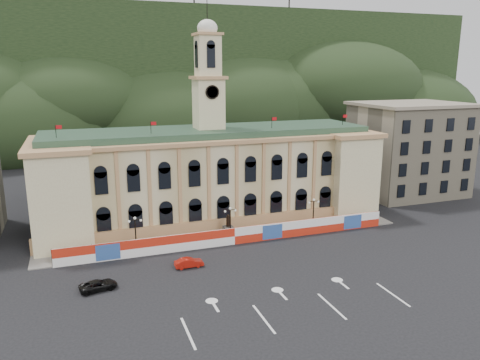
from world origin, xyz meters
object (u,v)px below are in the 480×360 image
object	(u,v)px
black_suv	(98,285)
red_sedan	(189,263)
lamp_center	(230,220)
statue	(228,230)

from	to	relation	value
black_suv	red_sedan	bearing A→B (deg)	-87.43
red_sedan	lamp_center	bearing A→B (deg)	-47.33
lamp_center	red_sedan	bearing A→B (deg)	-136.83
statue	black_suv	distance (m)	22.86
statue	lamp_center	xyz separation A→B (m)	(0.00, -1.00, 1.89)
statue	red_sedan	size ratio (longest dim) A/B	0.99
red_sedan	black_suv	xyz separation A→B (m)	(-11.49, -2.80, -0.02)
lamp_center	black_suv	distance (m)	22.50
statue	lamp_center	bearing A→B (deg)	-90.00
lamp_center	red_sedan	distance (m)	11.57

